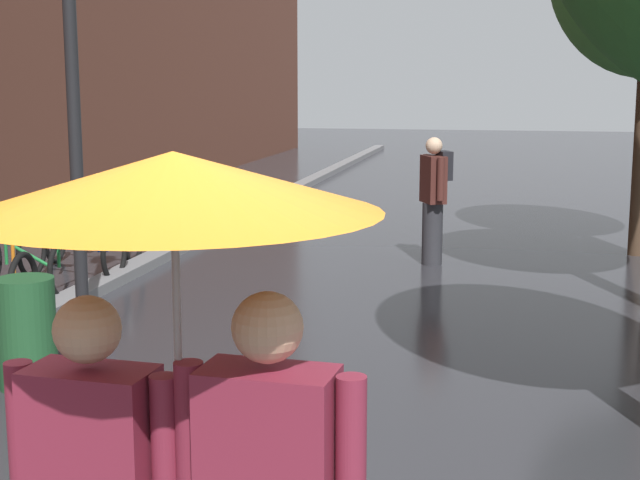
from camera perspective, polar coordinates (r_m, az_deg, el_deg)
kerb_strip at (r=13.93m, az=-7.10°, el=0.38°), size 0.30×36.00×0.12m
parked_bicycle_3 at (r=10.52m, az=-17.61°, el=-1.34°), size 1.12×0.76×0.96m
parked_bicycle_4 at (r=11.27m, az=-14.84°, el=-0.48°), size 1.10×0.74×0.96m
parked_bicycle_5 at (r=12.17m, az=-13.59°, el=0.32°), size 1.14×0.80×0.96m
couple_under_umbrella at (r=2.87m, az=-8.64°, el=-7.87°), size 1.24×1.24×2.12m
street_lamp_post at (r=8.72m, az=-14.87°, el=10.32°), size 0.24×0.24×4.19m
litter_bin at (r=7.47m, az=-17.40°, el=-5.42°), size 0.44×0.44×0.85m
pedestrian_walking_midground at (r=11.83m, az=6.95°, el=2.62°), size 0.43×0.54×1.61m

